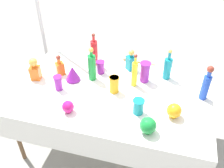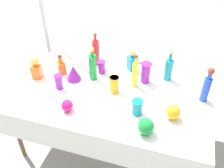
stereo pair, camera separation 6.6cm
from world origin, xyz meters
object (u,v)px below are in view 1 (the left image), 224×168
at_px(tall_bottle_3, 168,68).
at_px(slender_vase_2, 145,72).
at_px(round_bowl_2, 68,107).
at_px(slender_vase_4, 138,106).
at_px(round_bowl_0, 174,111).
at_px(tall_bottle_0, 92,66).
at_px(slender_vase_3, 114,84).
at_px(canopy_pole, 41,24).
at_px(round_bowl_1, 148,126).
at_px(cardboard_box_behind_left, 137,81).
at_px(square_decanter_0, 131,61).
at_px(square_decanter_2, 35,69).
at_px(tall_bottle_2, 135,73).
at_px(tall_bottle_4, 94,52).
at_px(square_decanter_1, 60,67).
at_px(slender_vase_1, 101,67).
at_px(tall_bottle_1, 206,84).
at_px(slender_vase_0, 58,82).
at_px(fluted_vase_0, 73,73).

bearing_deg(tall_bottle_3, slender_vase_2, -152.47).
bearing_deg(round_bowl_2, slender_vase_4, 14.16).
bearing_deg(round_bowl_0, slender_vase_2, 126.08).
xyz_separation_m(tall_bottle_0, slender_vase_3, (0.28, -0.15, -0.06)).
bearing_deg(slender_vase_4, canopy_pole, 145.38).
height_order(slender_vase_4, round_bowl_1, round_bowl_1).
height_order(tall_bottle_0, tall_bottle_3, tall_bottle_0).
distance_m(slender_vase_2, cardboard_box_behind_left, 1.01).
bearing_deg(slender_vase_2, round_bowl_0, -53.92).
height_order(square_decanter_0, round_bowl_2, square_decanter_0).
xyz_separation_m(slender_vase_3, round_bowl_2, (-0.33, -0.40, -0.03)).
distance_m(square_decanter_2, cardboard_box_behind_left, 1.53).
distance_m(tall_bottle_2, tall_bottle_4, 0.59).
bearing_deg(slender_vase_2, round_bowl_2, -132.25).
xyz_separation_m(square_decanter_1, cardboard_box_behind_left, (0.74, 0.84, -0.66)).
height_order(tall_bottle_4, square_decanter_1, tall_bottle_4).
xyz_separation_m(square_decanter_1, slender_vase_3, (0.65, -0.14, 0.00)).
relative_size(slender_vase_1, slender_vase_2, 0.66).
height_order(tall_bottle_1, slender_vase_0, tall_bottle_1).
xyz_separation_m(tall_bottle_2, slender_vase_2, (0.09, 0.10, -0.03)).
bearing_deg(fluted_vase_0, cardboard_box_behind_left, 58.36).
bearing_deg(tall_bottle_3, square_decanter_2, -164.35).
xyz_separation_m(square_decanter_2, slender_vase_1, (0.64, 0.29, -0.04)).
xyz_separation_m(tall_bottle_2, square_decanter_1, (-0.83, -0.02, -0.06)).
relative_size(square_decanter_1, round_bowl_2, 2.01).
relative_size(tall_bottle_2, fluted_vase_0, 2.14).
bearing_deg(round_bowl_1, cardboard_box_behind_left, 102.68).
relative_size(tall_bottle_4, slender_vase_3, 2.21).
xyz_separation_m(slender_vase_1, round_bowl_1, (0.64, -0.73, -0.00)).
xyz_separation_m(tall_bottle_2, round_bowl_0, (0.43, -0.37, -0.08)).
relative_size(tall_bottle_0, round_bowl_0, 2.71).
distance_m(tall_bottle_3, square_decanter_1, 1.17).
bearing_deg(tall_bottle_2, tall_bottle_1, -2.25).
height_order(tall_bottle_3, slender_vase_2, tall_bottle_3).
xyz_separation_m(square_decanter_2, round_bowl_1, (1.28, -0.44, -0.04)).
bearing_deg(tall_bottle_3, slender_vase_1, -172.41).
bearing_deg(round_bowl_1, square_decanter_1, 150.92).
distance_m(tall_bottle_3, round_bowl_0, 0.60).
xyz_separation_m(round_bowl_1, canopy_pole, (-1.59, 1.22, 0.17)).
relative_size(tall_bottle_4, cardboard_box_behind_left, 0.72).
distance_m(round_bowl_0, canopy_pole, 2.05).
bearing_deg(slender_vase_2, square_decanter_0, 135.88).
xyz_separation_m(tall_bottle_2, fluted_vase_0, (-0.65, -0.09, -0.06)).
height_order(square_decanter_0, round_bowl_0, square_decanter_0).
bearing_deg(slender_vase_0, tall_bottle_3, 25.07).
height_order(tall_bottle_2, cardboard_box_behind_left, tall_bottle_2).
bearing_deg(square_decanter_1, square_decanter_2, -146.26).
relative_size(round_bowl_0, canopy_pole, 0.06).
distance_m(square_decanter_0, cardboard_box_behind_left, 0.86).
distance_m(tall_bottle_0, round_bowl_2, 0.56).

